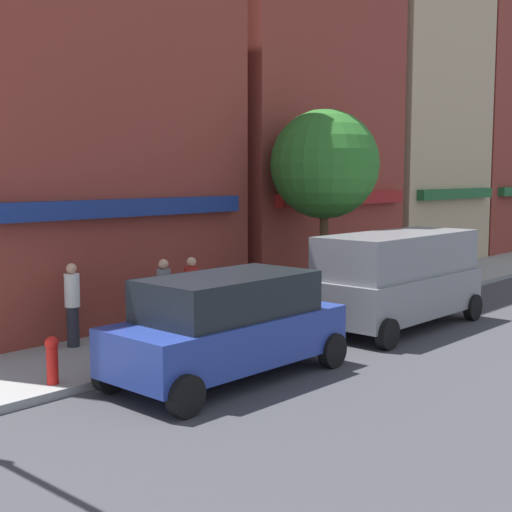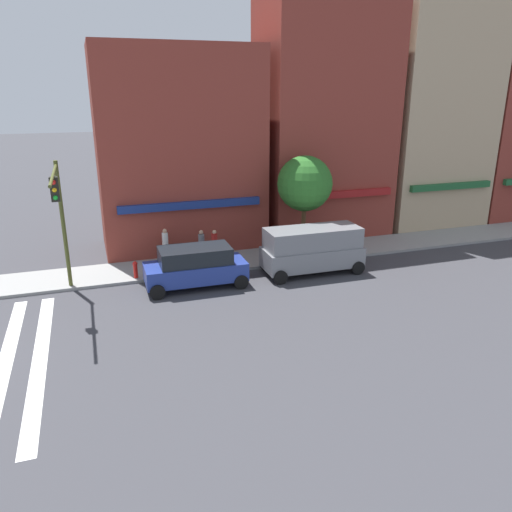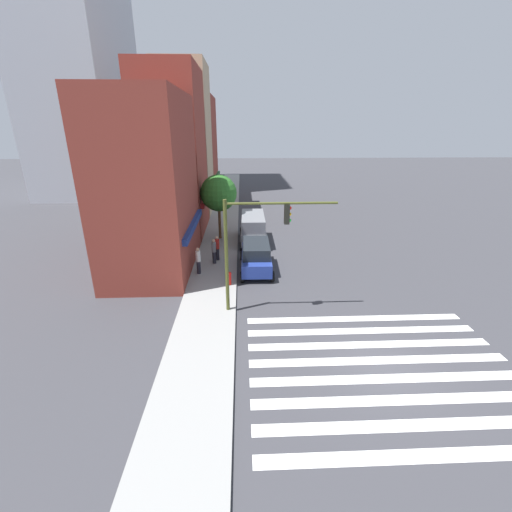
# 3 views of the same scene
# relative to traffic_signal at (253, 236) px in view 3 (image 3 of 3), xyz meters

# --- Properties ---
(ground_plane) EXTENTS (200.00, 200.00, 0.00)m
(ground_plane) POSITION_rel_traffic_signal_xyz_m (-4.84, -5.09, -4.14)
(ground_plane) COLOR #38383D
(sidewalk_left) EXTENTS (120.00, 3.00, 0.15)m
(sidewalk_left) POSITION_rel_traffic_signal_xyz_m (-4.84, 2.41, -4.06)
(sidewalk_left) COLOR gray
(sidewalk_left) RESTS_ON ground_plane
(crosswalk_stripes) EXTENTS (8.25, 10.80, 0.01)m
(crosswalk_stripes) POSITION_rel_traffic_signal_xyz_m (-4.84, -5.09, -4.13)
(crosswalk_stripes) COLOR silver
(crosswalk_stripes) RESTS_ON ground_plane
(storefront_row) EXTENTS (33.61, 5.30, 15.32)m
(storefront_row) POSITION_rel_traffic_signal_xyz_m (19.26, 6.41, 2.51)
(storefront_row) COLOR maroon
(storefront_row) RESTS_ON ground_plane
(traffic_signal) EXTENTS (0.32, 5.43, 5.96)m
(traffic_signal) POSITION_rel_traffic_signal_xyz_m (0.00, 0.00, 0.00)
(traffic_signal) COLOR #474C1E
(traffic_signal) RESTS_ON ground_plane
(suv_blue) EXTENTS (4.73, 2.12, 1.94)m
(suv_blue) POSITION_rel_traffic_signal_xyz_m (5.61, -0.39, -3.11)
(suv_blue) COLOR navy
(suv_blue) RESTS_ON ground_plane
(van_grey) EXTENTS (5.03, 2.22, 2.34)m
(van_grey) POSITION_rel_traffic_signal_xyz_m (11.61, -0.39, -2.85)
(van_grey) COLOR slate
(van_grey) RESTS_ON ground_plane
(pedestrian_white_shirt) EXTENTS (0.32, 0.32, 1.77)m
(pedestrian_white_shirt) POSITION_rel_traffic_signal_xyz_m (4.81, 3.38, -3.06)
(pedestrian_white_shirt) COLOR #23232D
(pedestrian_white_shirt) RESTS_ON sidewalk_left
(pedestrian_grey_coat) EXTENTS (0.32, 0.32, 1.77)m
(pedestrian_grey_coat) POSITION_rel_traffic_signal_xyz_m (6.57, 2.50, -3.06)
(pedestrian_grey_coat) COLOR #23232D
(pedestrian_grey_coat) RESTS_ON sidewalk_left
(pedestrian_red_jacket) EXTENTS (0.32, 0.32, 1.77)m
(pedestrian_red_jacket) POSITION_rel_traffic_signal_xyz_m (7.22, 2.31, -3.06)
(pedestrian_red_jacket) COLOR #23232D
(pedestrian_red_jacket) RESTS_ON sidewalk_left
(fire_hydrant) EXTENTS (0.24, 0.24, 0.84)m
(fire_hydrant) POSITION_rel_traffic_signal_xyz_m (3.00, 1.31, -3.52)
(fire_hydrant) COLOR red
(fire_hydrant) RESTS_ON sidewalk_left
(street_tree) EXTENTS (3.00, 3.00, 5.39)m
(street_tree) POSITION_rel_traffic_signal_xyz_m (12.35, 2.41, -0.11)
(street_tree) COLOR brown
(street_tree) RESTS_ON sidewalk_left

